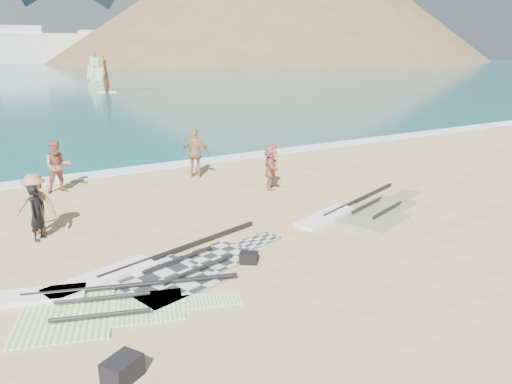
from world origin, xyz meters
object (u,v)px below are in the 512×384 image
person_wetsuit (37,213)px  beachgoer_mid (36,205)px  rig_grey (160,268)px  rig_green (80,303)px  gear_bag_near (122,369)px  rig_orange (358,211)px  beachgoer_back (196,153)px  beachgoer_right (271,167)px  beachgoer_left (58,166)px  gear_bag_far (249,258)px

person_wetsuit → beachgoer_mid: bearing=34.4°
rig_grey → rig_green: 2.15m
gear_bag_near → beachgoer_mid: beachgoer_mid is taller
rig_orange → gear_bag_near: size_ratio=10.02×
rig_grey → beachgoer_back: (4.30, 7.60, 0.94)m
rig_green → beachgoer_mid: beachgoer_mid is taller
rig_orange → person_wetsuit: person_wetsuit is taller
rig_green → beachgoer_back: size_ratio=2.83×
rig_orange → gear_bag_near: 9.96m
rig_orange → beachgoer_mid: (-9.15, 3.07, 0.85)m
rig_grey → beachgoer_right: size_ratio=3.75×
rig_grey → beachgoer_back: 8.78m
rig_green → beachgoer_right: beachgoer_right is taller
beachgoer_back → person_wetsuit: bearing=70.1°
rig_green → beachgoer_left: beachgoer_left is taller
person_wetsuit → rig_green: bearing=-138.4°
gear_bag_far → rig_orange: bearing=17.8°
gear_bag_near → beachgoer_right: 11.44m
rig_orange → beachgoer_left: (-7.86, 7.27, 0.92)m
rig_grey → person_wetsuit: (-2.20, 3.57, 0.73)m
beachgoer_left → rig_orange: bearing=-40.8°
beachgoer_right → rig_green: bearing=153.2°
rig_grey → beachgoer_mid: bearing=102.8°
rig_grey → beachgoer_left: 8.24m
rig_orange → gear_bag_far: (-4.93, -1.58, 0.09)m
rig_green → gear_bag_near: bearing=-70.4°
gear_bag_near → beachgoer_right: (7.94, 8.21, 0.66)m
gear_bag_far → beachgoer_mid: (-4.22, 4.65, 0.77)m
rig_green → beachgoer_right: 9.71m
rig_grey → rig_orange: (6.98, 0.87, -0.00)m
gear_bag_near → beachgoer_back: beachgoer_back is taller
rig_orange → person_wetsuit: 9.59m
beachgoer_right → beachgoer_left: bearing=92.4°
rig_orange → beachgoer_right: size_ratio=3.55×
rig_orange → gear_bag_far: size_ratio=13.20×
rig_grey → person_wetsuit: bearing=105.6°
rig_green → rig_orange: rig_orange is taller
beachgoer_mid → beachgoer_back: bearing=65.4°
rig_grey → gear_bag_near: gear_bag_near is taller
person_wetsuit → beachgoer_right: (8.22, 1.06, 0.07)m
gear_bag_near → gear_bag_far: (3.98, 2.87, -0.05)m
gear_bag_near → person_wetsuit: person_wetsuit is taller
gear_bag_far → person_wetsuit: person_wetsuit is taller
rig_grey → beachgoer_left: size_ratio=3.28×
rig_green → rig_orange: (9.00, 1.63, 0.00)m
beachgoer_back → beachgoer_left: bearing=32.3°
rig_green → beachgoer_back: (6.31, 8.36, 0.94)m
gear_bag_near → beachgoer_left: 11.79m
gear_bag_far → beachgoer_back: size_ratio=0.23×
rig_grey → rig_orange: rig_grey is taller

